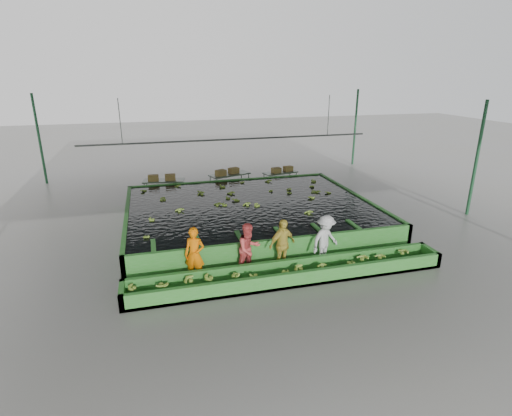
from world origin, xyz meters
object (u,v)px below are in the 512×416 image
object	(u,v)px
flotation_tank	(250,213)
worker_c	(282,245)
worker_d	(325,240)
packing_table_left	(164,189)
box_stack_left	(162,180)
worker_b	(249,249)
packing_table_mid	(230,183)
box_stack_mid	(227,174)
sorting_trough	(291,273)
box_stack_right	(282,172)
worker_a	(195,255)
packing_table_right	(280,180)

from	to	relation	value
flotation_tank	worker_c	world-z (taller)	worker_c
worker_d	worker_c	bearing A→B (deg)	156.55
flotation_tank	packing_table_left	distance (m)	5.69
worker_c	box_stack_left	bearing A→B (deg)	89.78
worker_b	packing_table_mid	xyz separation A→B (m)	(1.26, 9.16, -0.36)
flotation_tank	worker_c	size ratio (longest dim) A/B	5.84
packing_table_mid	box_stack_mid	xyz separation A→B (m)	(-0.14, -0.09, 0.49)
box_stack_left	worker_b	bearing A→B (deg)	-75.81
sorting_trough	worker_b	size ratio (longest dim) A/B	5.94
worker_b	flotation_tank	bearing A→B (deg)	55.69
worker_b	box_stack_left	bearing A→B (deg)	84.56
packing_table_left	box_stack_right	size ratio (longest dim) A/B	1.61
flotation_tank	box_stack_right	xyz separation A→B (m)	(3.11, 4.98, 0.41)
flotation_tank	packing_table_left	bearing A→B (deg)	125.36
worker_a	packing_table_left	size ratio (longest dim) A/B	0.85
flotation_tank	box_stack_mid	xyz separation A→B (m)	(-0.00, 4.76, 0.52)
packing_table_left	worker_b	bearing A→B (deg)	-76.38
sorting_trough	worker_c	bearing A→B (deg)	91.88
flotation_tank	worker_a	size ratio (longest dim) A/B	5.84
worker_c	worker_d	size ratio (longest dim) A/B	1.01
worker_d	box_stack_left	world-z (taller)	worker_d
worker_a	box_stack_mid	distance (m)	9.49
worker_a	box_stack_mid	size ratio (longest dim) A/B	1.28
worker_b	packing_table_left	xyz separation A→B (m)	(-2.17, 8.94, -0.38)
packing_table_left	box_stack_right	xyz separation A→B (m)	(6.41, 0.34, 0.40)
box_stack_left	worker_c	bearing A→B (deg)	-69.37
sorting_trough	worker_b	world-z (taller)	worker_b
packing_table_mid	worker_b	bearing A→B (deg)	-97.83
packing_table_left	box_stack_left	size ratio (longest dim) A/B	1.51
sorting_trough	packing_table_right	world-z (taller)	packing_table_right
packing_table_right	flotation_tank	bearing A→B (deg)	-121.13
packing_table_left	worker_c	bearing A→B (deg)	-69.93
packing_table_left	packing_table_right	size ratio (longest dim) A/B	1.08
flotation_tank	packing_table_right	bearing A→B (deg)	58.87
worker_b	box_stack_right	distance (m)	10.20
box_stack_right	worker_a	bearing A→B (deg)	-122.56
worker_a	packing_table_right	world-z (taller)	worker_a
packing_table_mid	sorting_trough	bearing A→B (deg)	-90.77
packing_table_mid	worker_a	bearing A→B (deg)	-107.84
packing_table_mid	box_stack_right	xyz separation A→B (m)	(2.98, 0.12, 0.37)
packing_table_left	flotation_tank	bearing A→B (deg)	-54.64
sorting_trough	box_stack_left	bearing A→B (deg)	109.19
flotation_tank	worker_b	distance (m)	4.46
box_stack_mid	worker_d	bearing A→B (deg)	-80.81
worker_c	worker_b	bearing A→B (deg)	159.16
box_stack_left	box_stack_right	distance (m)	6.50
box_stack_right	worker_c	bearing A→B (deg)	-108.69
worker_c	packing_table_mid	bearing A→B (deg)	68.16
worker_b	packing_table_right	bearing A→B (deg)	46.37
flotation_tank	worker_c	xyz separation A→B (m)	(-0.03, -4.30, 0.41)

